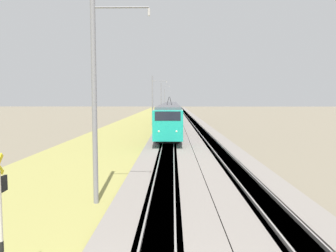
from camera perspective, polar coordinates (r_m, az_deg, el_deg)
ballast_main at (r=56.42m, az=0.38°, el=0.05°), size 240.00×4.40×0.30m
ballast_adjacent at (r=56.56m, az=4.88°, el=0.04°), size 240.00×4.40×0.30m
track_main at (r=56.42m, az=0.38°, el=0.06°), size 240.00×1.57×0.45m
track_adjacent at (r=56.56m, az=4.88°, el=0.05°), size 240.00×1.57×0.45m
grass_verge at (r=56.80m, az=-5.76°, el=-0.03°), size 240.00×10.21×0.12m
passenger_train at (r=59.52m, az=0.41°, el=2.43°), size 61.02×2.86×5.05m
catenary_mast_near at (r=14.63m, az=-12.53°, el=5.25°), size 0.22×2.56×9.55m
catenary_mast_mid at (r=55.29m, az=-2.66°, el=4.45°), size 0.22×2.56×8.70m
catenary_mast_far at (r=96.20m, az=-1.17°, el=4.81°), size 0.22×2.56×9.49m
catenary_mast_distant at (r=137.13m, az=-0.57°, el=4.69°), size 0.22×2.56×9.02m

